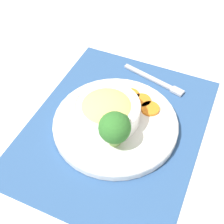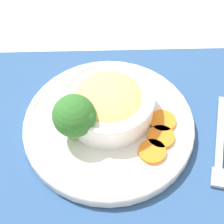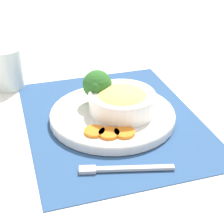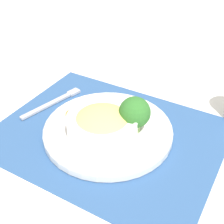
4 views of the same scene
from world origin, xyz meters
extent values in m
plane|color=white|center=(0.00, 0.00, 0.00)|extent=(4.00, 4.00, 0.00)
cube|color=#2D5184|center=(0.00, 0.00, 0.00)|extent=(0.50, 0.40, 0.00)
cylinder|color=white|center=(0.00, 0.00, 0.01)|extent=(0.29, 0.29, 0.02)
torus|color=white|center=(0.00, 0.00, 0.02)|extent=(0.29, 0.29, 0.01)
cylinder|color=white|center=(0.00, -0.02, 0.04)|extent=(0.15, 0.15, 0.05)
torus|color=white|center=(0.00, -0.02, 0.07)|extent=(0.16, 0.16, 0.01)
ellipsoid|color=#EAC66B|center=(0.00, -0.02, 0.05)|extent=(0.13, 0.13, 0.05)
cylinder|color=#84AD5B|center=(0.05, 0.02, 0.03)|extent=(0.03, 0.03, 0.02)
sphere|color=#2D6B28|center=(0.05, 0.02, 0.07)|extent=(0.07, 0.07, 0.07)
sphere|color=#2D6B28|center=(0.04, 0.03, 0.08)|extent=(0.03, 0.03, 0.03)
sphere|color=#2D6B28|center=(0.07, 0.01, 0.07)|extent=(0.03, 0.03, 0.03)
cylinder|color=orange|center=(-0.07, 0.06, 0.02)|extent=(0.04, 0.04, 0.01)
cylinder|color=orange|center=(-0.09, 0.03, 0.02)|extent=(0.04, 0.04, 0.01)
cylinder|color=orange|center=(-0.09, 0.00, 0.02)|extent=(0.04, 0.04, 0.01)
cube|color=#B7B7BC|center=(-0.19, 0.02, 0.01)|extent=(0.05, 0.18, 0.01)
cube|color=#B7B7BC|center=(-0.17, 0.10, 0.01)|extent=(0.03, 0.04, 0.01)
camera|label=1|loc=(0.42, 0.18, 0.58)|focal=50.00mm
camera|label=2|loc=(0.00, 0.37, 0.54)|focal=60.00mm
camera|label=3|loc=(-0.72, 0.21, 0.46)|focal=60.00mm
camera|label=4|loc=(0.29, -0.47, 0.46)|focal=50.00mm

